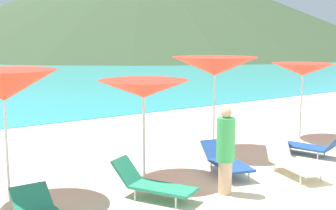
{
  "coord_description": "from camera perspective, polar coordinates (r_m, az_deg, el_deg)",
  "views": [
    {
      "loc": [
        -7.52,
        -4.56,
        2.9
      ],
      "look_at": [
        -1.21,
        4.6,
        1.2
      ],
      "focal_mm": 47.51,
      "sensor_mm": 36.0,
      "label": 1
    }
  ],
  "objects": [
    {
      "name": "lounge_chair_4",
      "position": [
        9.89,
        15.63,
        -6.9
      ],
      "size": [
        0.91,
        1.62,
        0.73
      ],
      "rotation": [
        0.0,
        0.0,
        -0.24
      ],
      "color": "white",
      "rests_on": "ground_plane"
    },
    {
      "name": "lounge_chair_2",
      "position": [
        9.66,
        7.4,
        -7.01
      ],
      "size": [
        0.96,
        1.64,
        0.59
      ],
      "rotation": [
        0.0,
        0.0,
        -0.27
      ],
      "color": "#1E478C",
      "rests_on": "ground_plane"
    },
    {
      "name": "umbrella_0",
      "position": [
        8.21,
        -20.39,
        2.37
      ],
      "size": [
        2.05,
        2.05,
        2.35
      ],
      "color": "silver",
      "rests_on": "ground_plane"
    },
    {
      "name": "beachgoer_1",
      "position": [
        8.31,
        7.4,
        -5.59
      ],
      "size": [
        0.34,
        0.34,
        1.64
      ],
      "rotation": [
        0.0,
        0.0,
        4.72
      ],
      "color": "#DBAA84",
      "rests_on": "ground_plane"
    },
    {
      "name": "headland_hill",
      "position": [
        95.14,
        -2.79,
        13.14
      ],
      "size": [
        98.97,
        98.97,
        20.61
      ],
      "primitive_type": "cone",
      "color": "#384C2D",
      "rests_on": "ground_plane"
    },
    {
      "name": "umbrella_2",
      "position": [
        11.21,
        6.01,
        4.95
      ],
      "size": [
        2.3,
        2.3,
        2.42
      ],
      "color": "silver",
      "rests_on": "ground_plane"
    },
    {
      "name": "ground_plane",
      "position": [
        16.67,
        -7.13,
        -1.93
      ],
      "size": [
        50.0,
        100.0,
        0.3
      ],
      "primitive_type": "cube",
      "color": "beige"
    },
    {
      "name": "lounge_chair_1",
      "position": [
        11.53,
        17.95,
        -4.93
      ],
      "size": [
        0.96,
        1.73,
        0.66
      ],
      "rotation": [
        0.0,
        0.0,
        3.43
      ],
      "color": "#1E478C",
      "rests_on": "ground_plane"
    },
    {
      "name": "umbrella_1",
      "position": [
        9.0,
        -3.16,
        2.06
      ],
      "size": [
        1.89,
        1.89,
        2.05
      ],
      "color": "silver",
      "rests_on": "ground_plane"
    },
    {
      "name": "lounge_chair_0",
      "position": [
        8.16,
        -2.13,
        -9.94
      ],
      "size": [
        1.19,
        1.61,
        0.68
      ],
      "rotation": [
        0.0,
        0.0,
        0.49
      ],
      "color": "#268C66",
      "rests_on": "ground_plane"
    },
    {
      "name": "umbrella_3",
      "position": [
        13.26,
        16.89,
        4.37
      ],
      "size": [
        1.78,
        1.78,
        2.17
      ],
      "color": "silver",
      "rests_on": "ground_plane"
    }
  ]
}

